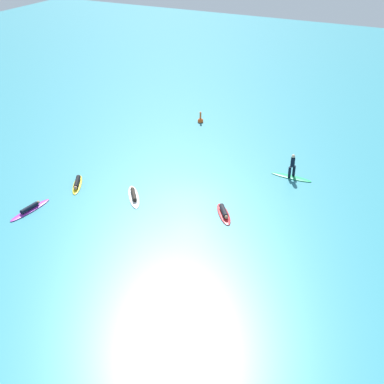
% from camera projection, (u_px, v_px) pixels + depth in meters
% --- Properties ---
extents(ground_plane, '(120.00, 120.00, 0.00)m').
position_uv_depth(ground_plane, '(192.00, 198.00, 34.42)').
color(ground_plane, teal).
rests_on(ground_plane, ground).
extents(surfer_on_red_board, '(2.06, 2.51, 0.42)m').
position_uv_depth(surfer_on_red_board, '(224.00, 213.00, 32.58)').
color(surfer_on_red_board, red).
rests_on(surfer_on_red_board, ground_plane).
extents(surfer_on_purple_board, '(0.87, 3.30, 0.38)m').
position_uv_depth(surfer_on_purple_board, '(30.00, 209.00, 33.03)').
color(surfer_on_purple_board, purple).
rests_on(surfer_on_purple_board, ground_plane).
extents(surfer_on_green_board, '(3.04, 0.69, 1.85)m').
position_uv_depth(surfer_on_green_board, '(292.00, 171.00, 36.76)').
color(surfer_on_green_board, '#23B266').
rests_on(surfer_on_green_board, ground_plane).
extents(surfer_on_yellow_board, '(1.89, 2.71, 0.40)m').
position_uv_depth(surfer_on_yellow_board, '(77.00, 183.00, 35.92)').
color(surfer_on_yellow_board, yellow).
rests_on(surfer_on_yellow_board, ground_plane).
extents(surfer_on_white_board, '(2.45, 2.86, 0.36)m').
position_uv_depth(surfer_on_white_board, '(134.00, 196.00, 34.52)').
color(surfer_on_white_board, white).
rests_on(surfer_on_white_board, ground_plane).
extents(marker_buoy, '(0.50, 0.50, 1.10)m').
position_uv_depth(marker_buoy, '(200.00, 120.00, 46.05)').
color(marker_buoy, '#E55119').
rests_on(marker_buoy, ground_plane).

